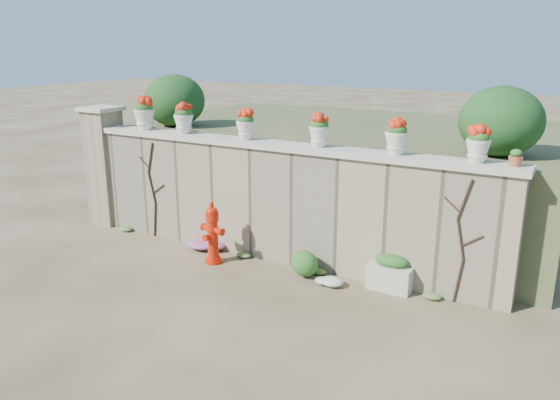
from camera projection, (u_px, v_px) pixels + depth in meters
The scene contains 21 objects.
ground at pixel (217, 296), 8.37m from camera, with size 80.00×80.00×0.00m, color #473823.
stone_wall at pixel (276, 204), 9.60m from camera, with size 8.00×0.40×2.00m, color gray.
wall_cap at pixel (276, 145), 9.31m from camera, with size 8.10×0.52×0.10m, color #BEB5A1.
gate_pillar at pixel (106, 165), 11.50m from camera, with size 0.72×0.72×2.48m.
raised_fill at pixel (347, 169), 12.28m from camera, with size 9.00×6.00×2.00m, color #384C23.
back_shrub_left at pixel (175, 100), 11.70m from camera, with size 1.30×1.30×1.10m, color #143814.
back_shrub_right at pixel (501, 121), 8.56m from camera, with size 1.30×1.30×1.10m, color #143814.
vine_left at pixel (152, 188), 10.69m from camera, with size 0.60×0.04×1.91m.
vine_right at pixel (461, 240), 7.89m from camera, with size 0.60×0.04×1.91m.
fire_hydrant at pixel (213, 232), 9.49m from camera, with size 0.48×0.34×1.11m.
planter_box at pixel (391, 273), 8.54m from camera, with size 0.70×0.42×0.57m.
green_shrub at pixel (300, 261), 8.99m from camera, with size 0.56×0.51×0.53m, color #1E5119.
magenta_clump at pixel (205, 244), 10.20m from camera, with size 0.87×0.58×0.23m, color #D029B7.
white_flowers at pixel (327, 280), 8.72m from camera, with size 0.49×0.39×0.17m, color white.
urn_pot_0 at pixel (144, 113), 10.62m from camera, with size 0.41×0.41×0.64m.
urn_pot_1 at pixel (184, 118), 10.16m from camera, with size 0.36×0.36×0.57m.
urn_pot_2 at pixel (246, 125), 9.52m from camera, with size 0.33×0.33×0.52m.
urn_pot_3 at pixel (319, 131), 8.84m from camera, with size 0.34×0.34×0.54m.
urn_pot_4 at pixel (397, 137), 8.22m from camera, with size 0.35×0.35×0.55m.
urn_pot_5 at pixel (478, 144), 7.66m from camera, with size 0.34×0.34×0.53m.
terracotta_pot at pixel (516, 159), 7.47m from camera, with size 0.19×0.19×0.23m.
Camera 1 is at (4.61, -6.17, 3.72)m, focal length 35.00 mm.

